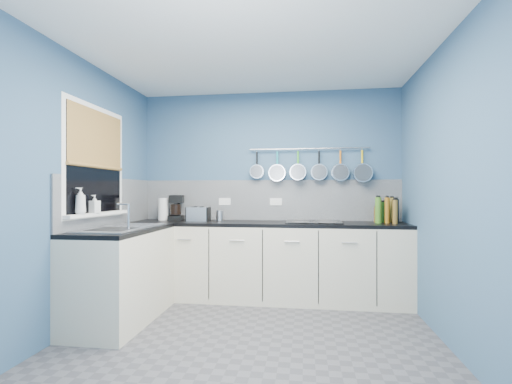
% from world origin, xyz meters
% --- Properties ---
extents(floor, '(3.20, 3.00, 0.02)m').
position_xyz_m(floor, '(0.00, 0.00, -0.01)').
color(floor, '#47474C').
rests_on(floor, ground).
extents(ceiling, '(3.20, 3.00, 0.02)m').
position_xyz_m(ceiling, '(0.00, 0.00, 2.51)').
color(ceiling, white).
rests_on(ceiling, ground).
extents(wall_back, '(3.20, 0.02, 2.50)m').
position_xyz_m(wall_back, '(0.00, 1.51, 1.25)').
color(wall_back, '#355675').
rests_on(wall_back, ground).
extents(wall_front, '(3.20, 0.02, 2.50)m').
position_xyz_m(wall_front, '(0.00, -1.51, 1.25)').
color(wall_front, '#355675').
rests_on(wall_front, ground).
extents(wall_left, '(0.02, 3.00, 2.50)m').
position_xyz_m(wall_left, '(-1.61, 0.00, 1.25)').
color(wall_left, '#355675').
rests_on(wall_left, ground).
extents(wall_right, '(0.02, 3.00, 2.50)m').
position_xyz_m(wall_right, '(1.61, 0.00, 1.25)').
color(wall_right, '#355675').
rests_on(wall_right, ground).
extents(backsplash_back, '(3.20, 0.02, 0.50)m').
position_xyz_m(backsplash_back, '(0.00, 1.49, 1.15)').
color(backsplash_back, '#9FA1A4').
rests_on(backsplash_back, wall_back).
extents(backsplash_left, '(0.02, 1.80, 0.50)m').
position_xyz_m(backsplash_left, '(-1.59, 0.60, 1.15)').
color(backsplash_left, '#9FA1A4').
rests_on(backsplash_left, wall_left).
extents(cabinet_run_back, '(3.20, 0.60, 0.86)m').
position_xyz_m(cabinet_run_back, '(0.00, 1.20, 0.43)').
color(cabinet_run_back, beige).
rests_on(cabinet_run_back, ground).
extents(worktop_back, '(3.20, 0.60, 0.04)m').
position_xyz_m(worktop_back, '(0.00, 1.20, 0.88)').
color(worktop_back, black).
rests_on(worktop_back, cabinet_run_back).
extents(cabinet_run_left, '(0.60, 1.20, 0.86)m').
position_xyz_m(cabinet_run_left, '(-1.30, 0.30, 0.43)').
color(cabinet_run_left, beige).
rests_on(cabinet_run_left, ground).
extents(worktop_left, '(0.60, 1.20, 0.04)m').
position_xyz_m(worktop_left, '(-1.30, 0.30, 0.88)').
color(worktop_left, black).
rests_on(worktop_left, cabinet_run_left).
extents(window_frame, '(0.01, 1.00, 1.10)m').
position_xyz_m(window_frame, '(-1.58, 0.30, 1.55)').
color(window_frame, white).
rests_on(window_frame, wall_left).
extents(window_glass, '(0.01, 0.90, 1.00)m').
position_xyz_m(window_glass, '(-1.57, 0.30, 1.55)').
color(window_glass, black).
rests_on(window_glass, wall_left).
extents(bamboo_blind, '(0.01, 0.90, 0.55)m').
position_xyz_m(bamboo_blind, '(-1.56, 0.30, 1.77)').
color(bamboo_blind, '#A57441').
rests_on(bamboo_blind, wall_left).
extents(window_sill, '(0.10, 0.98, 0.03)m').
position_xyz_m(window_sill, '(-1.55, 0.30, 1.04)').
color(window_sill, white).
rests_on(window_sill, wall_left).
extents(sink_unit, '(0.50, 0.95, 0.01)m').
position_xyz_m(sink_unit, '(-1.30, 0.30, 0.90)').
color(sink_unit, silver).
rests_on(sink_unit, worktop_left).
extents(mixer_tap, '(0.12, 0.08, 0.26)m').
position_xyz_m(mixer_tap, '(-1.14, 0.12, 1.03)').
color(mixer_tap, silver).
rests_on(mixer_tap, worktop_left).
extents(socket_left, '(0.15, 0.01, 0.09)m').
position_xyz_m(socket_left, '(-0.55, 1.48, 1.13)').
color(socket_left, white).
rests_on(socket_left, backsplash_back).
extents(socket_right, '(0.15, 0.01, 0.09)m').
position_xyz_m(socket_right, '(0.10, 1.48, 1.13)').
color(socket_right, white).
rests_on(socket_right, backsplash_back).
extents(pot_rail, '(1.45, 0.02, 0.02)m').
position_xyz_m(pot_rail, '(0.50, 1.45, 1.78)').
color(pot_rail, silver).
rests_on(pot_rail, wall_back).
extents(soap_bottle_a, '(0.12, 0.12, 0.24)m').
position_xyz_m(soap_bottle_a, '(-1.53, -0.01, 1.17)').
color(soap_bottle_a, white).
rests_on(soap_bottle_a, window_sill).
extents(soap_bottle_b, '(0.09, 0.09, 0.17)m').
position_xyz_m(soap_bottle_b, '(-1.53, 0.21, 1.14)').
color(soap_bottle_b, white).
rests_on(soap_bottle_b, window_sill).
extents(paper_towel, '(0.12, 0.12, 0.27)m').
position_xyz_m(paper_towel, '(-1.29, 1.29, 1.04)').
color(paper_towel, white).
rests_on(paper_towel, worktop_back).
extents(coffee_maker, '(0.21, 0.22, 0.31)m').
position_xyz_m(coffee_maker, '(-1.13, 1.31, 1.06)').
color(coffee_maker, black).
rests_on(coffee_maker, worktop_back).
extents(toaster, '(0.27, 0.16, 0.17)m').
position_xyz_m(toaster, '(-0.82, 1.24, 0.98)').
color(toaster, silver).
rests_on(toaster, worktop_back).
extents(canister, '(0.10, 0.10, 0.13)m').
position_xyz_m(canister, '(-0.57, 1.29, 0.96)').
color(canister, silver).
rests_on(canister, worktop_back).
extents(hob, '(0.63, 0.56, 0.01)m').
position_xyz_m(hob, '(0.56, 1.25, 0.91)').
color(hob, black).
rests_on(hob, worktop_back).
extents(pan_0, '(0.17, 0.06, 0.36)m').
position_xyz_m(pan_0, '(-0.13, 1.44, 1.60)').
color(pan_0, silver).
rests_on(pan_0, pot_rail).
extents(pan_1, '(0.21, 0.08, 0.40)m').
position_xyz_m(pan_1, '(0.12, 1.44, 1.58)').
color(pan_1, silver).
rests_on(pan_1, pot_rail).
extents(pan_2, '(0.20, 0.12, 0.39)m').
position_xyz_m(pan_2, '(0.37, 1.44, 1.59)').
color(pan_2, silver).
rests_on(pan_2, pot_rail).
extents(pan_3, '(0.20, 0.07, 0.39)m').
position_xyz_m(pan_3, '(0.63, 1.44, 1.59)').
color(pan_3, silver).
rests_on(pan_3, pot_rail).
extents(pan_4, '(0.21, 0.07, 0.40)m').
position_xyz_m(pan_4, '(0.88, 1.44, 1.58)').
color(pan_4, silver).
rests_on(pan_4, pot_rail).
extents(pan_5, '(0.23, 0.10, 0.42)m').
position_xyz_m(pan_5, '(1.14, 1.44, 1.57)').
color(pan_5, silver).
rests_on(pan_5, pot_rail).
extents(condiment_0, '(0.06, 0.06, 0.28)m').
position_xyz_m(condiment_0, '(1.45, 1.32, 1.04)').
color(condiment_0, olive).
rests_on(condiment_0, worktop_back).
extents(condiment_1, '(0.06, 0.06, 0.23)m').
position_xyz_m(condiment_1, '(1.34, 1.32, 1.02)').
color(condiment_1, '#265919').
rests_on(condiment_1, worktop_back).
extents(condiment_2, '(0.05, 0.05, 0.18)m').
position_xyz_m(condiment_2, '(1.27, 1.32, 0.99)').
color(condiment_2, brown).
rests_on(condiment_2, worktop_back).
extents(condiment_3, '(0.07, 0.07, 0.27)m').
position_xyz_m(condiment_3, '(1.46, 1.21, 1.04)').
color(condiment_3, black).
rests_on(condiment_3, worktop_back).
extents(condiment_4, '(0.06, 0.06, 0.29)m').
position_xyz_m(condiment_4, '(1.37, 1.22, 1.04)').
color(condiment_4, '#8C5914').
rests_on(condiment_4, worktop_back).
extents(condiment_5, '(0.07, 0.07, 0.29)m').
position_xyz_m(condiment_5, '(1.27, 1.21, 1.05)').
color(condiment_5, '#3F721E').
rests_on(condiment_5, worktop_back).
extents(condiment_6, '(0.06, 0.06, 0.26)m').
position_xyz_m(condiment_6, '(1.44, 1.14, 1.03)').
color(condiment_6, brown).
rests_on(condiment_6, worktop_back).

